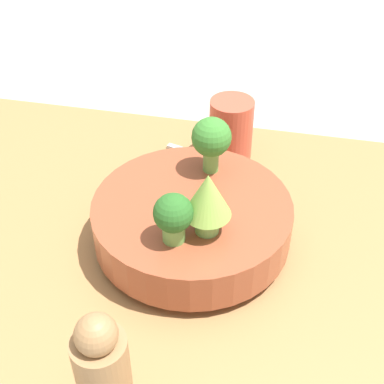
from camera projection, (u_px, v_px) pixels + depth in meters
ground_plane at (210, 273)px, 0.75m from camera, size 6.00×6.00×0.00m
table at (210, 263)px, 0.74m from camera, size 1.04×0.66×0.04m
bowl at (192, 221)px, 0.72m from camera, size 0.27×0.27×0.07m
broccoli_floret_back at (173, 216)px, 0.63m from camera, size 0.05×0.05×0.07m
romanesco_piece_far at (212, 199)px, 0.63m from camera, size 0.06×0.06×0.09m
broccoli_floret_front at (211, 139)px, 0.73m from camera, size 0.06×0.06×0.08m
cup at (231, 129)px, 0.88m from camera, size 0.07×0.07×0.10m
pepper_mill at (104, 377)px, 0.50m from camera, size 0.05×0.05×0.16m
fork at (217, 161)px, 0.89m from camera, size 0.18×0.06×0.01m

